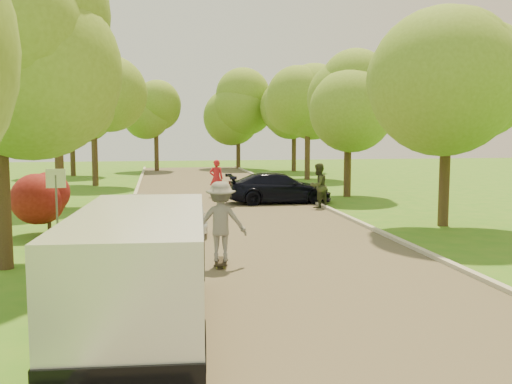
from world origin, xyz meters
TOP-DOWN VIEW (x-y plane):
  - ground at (0.00, 0.00)m, footprint 100.00×100.00m
  - road at (0.00, 8.00)m, footprint 8.00×60.00m
  - curb_left at (-4.05, 8.00)m, footprint 0.18×60.00m
  - curb_right at (4.05, 8.00)m, footprint 0.18×60.00m
  - street_sign at (-5.80, 4.00)m, footprint 0.55×0.06m
  - red_shrub at (-6.30, 5.50)m, footprint 1.70×1.70m
  - tree_l_mida at (-6.30, 1.00)m, footprint 4.71×4.60m
  - tree_l_midb at (-6.81, 12.00)m, footprint 4.30×4.20m
  - tree_l_far at (-6.39, 22.00)m, footprint 4.92×4.80m
  - tree_r_mida at (7.02, 5.00)m, footprint 5.13×5.00m
  - tree_r_midb at (6.60, 14.00)m, footprint 4.51×4.40m
  - tree_r_far at (7.23, 24.00)m, footprint 5.33×5.20m
  - tree_bg_a at (-8.78, 30.00)m, footprint 5.12×5.00m
  - tree_bg_b at (8.22, 32.00)m, footprint 5.12×5.00m
  - tree_bg_c at (-2.79, 34.00)m, footprint 4.92×4.80m
  - tree_bg_d at (4.22, 36.00)m, footprint 5.12×5.00m
  - minivan at (-3.20, -3.79)m, footprint 2.43×5.40m
  - silver_sedan at (-3.30, 4.62)m, footprint 3.94×1.68m
  - dark_sedan at (2.50, 12.03)m, footprint 4.76×1.97m
  - longboard at (-1.42, 0.41)m, footprint 0.42×1.02m
  - skateboarder at (-1.42, 0.41)m, footprint 1.34×0.89m
  - person_striped at (-0.06, 14.86)m, footprint 0.68×0.45m
  - person_olive at (3.80, 10.14)m, footprint 1.17×1.11m

SIDE VIEW (x-z plane):
  - ground at x=0.00m, z-range 0.00..0.00m
  - road at x=0.00m, z-range 0.00..0.01m
  - curb_left at x=-4.05m, z-range 0.00..0.12m
  - curb_right at x=4.05m, z-range 0.00..0.12m
  - longboard at x=-1.42m, z-range 0.05..0.17m
  - silver_sedan at x=-3.30m, z-range 0.00..1.26m
  - dark_sedan at x=2.50m, z-range 0.00..1.38m
  - person_striped at x=-0.06m, z-range 0.00..1.85m
  - person_olive at x=3.80m, z-range 0.00..1.90m
  - minivan at x=-3.20m, z-range 0.05..2.02m
  - skateboarder at x=-1.42m, z-range 0.13..2.06m
  - red_shrub at x=-6.30m, z-range 0.12..2.07m
  - street_sign at x=-5.80m, z-range 0.48..2.65m
  - tree_l_midb at x=-6.81m, z-range 1.28..7.89m
  - tree_r_midb at x=6.60m, z-range 1.38..8.38m
  - tree_bg_c at x=-2.79m, z-range 1.35..8.69m
  - tree_l_mida at x=-6.30m, z-range 1.48..8.87m
  - tree_bg_a at x=-8.78m, z-range 1.45..9.18m
  - tree_bg_d at x=4.22m, z-range 1.45..9.18m
  - tree_l_far at x=-6.39m, z-range 1.57..9.36m
  - tree_r_mida at x=7.02m, z-range 1.56..9.51m
  - tree_bg_b at x=8.22m, z-range 1.56..9.51m
  - tree_r_far at x=7.23m, z-range 1.66..10.00m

